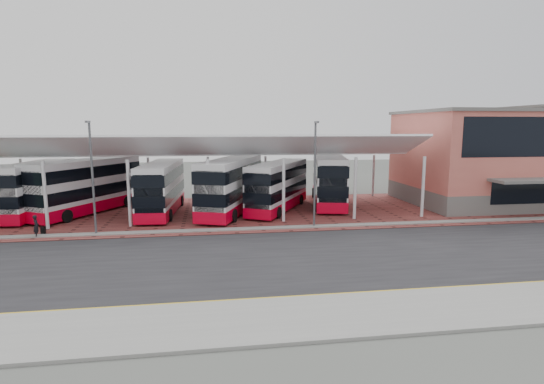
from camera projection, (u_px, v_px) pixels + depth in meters
The scene contains 19 objects.
ground at pixel (307, 252), 26.20m from camera, with size 140.00×140.00×0.00m, color #4B4E49.
road at pixel (311, 257), 25.22m from camera, with size 120.00×14.00×0.02m, color black.
forecourt at pixel (296, 210), 39.19m from camera, with size 72.00×16.00×0.06m, color brown.
sidewalk at pixel (358, 314), 17.39m from camera, with size 120.00×4.00×0.14m, color gray.
north_kerb at pixel (289, 228), 32.25m from camera, with size 120.00×0.80×0.14m, color gray.
yellow_line_near at pixel (343, 296), 19.35m from camera, with size 120.00×0.12×0.01m, color gold.
yellow_line_far at pixel (341, 293), 19.65m from camera, with size 120.00×0.12×0.01m, color gold.
canopy at pixel (207, 148), 38.05m from camera, with size 37.00×11.63×7.07m.
terminal at pixel (500, 157), 42.46m from camera, with size 18.40×14.40×9.25m.
lamp_west at pixel (92, 175), 29.61m from camera, with size 0.16×0.90×8.07m.
lamp_east at pixel (315, 171), 31.95m from camera, with size 0.16×0.90×8.07m.
bus_0 at pixel (37, 189), 36.92m from camera, with size 3.54×11.22×4.55m.
bus_1 at pixel (86, 187), 37.46m from camera, with size 7.84×11.42×4.76m.
bus_2 at pixel (162, 188), 37.41m from camera, with size 3.31×10.99×4.46m.
bus_3 at pixel (231, 186), 37.61m from camera, with size 6.57×11.87×4.81m.
bus_4 at pixel (278, 187), 38.79m from camera, with size 7.20×10.54×4.39m.
bus_5 at pixel (329, 180), 41.76m from camera, with size 5.12×12.01×4.83m.
pedestrian at pixel (36, 226), 29.34m from camera, with size 0.57×0.38×1.58m, color black.
suitcase at pixel (43, 231), 30.24m from camera, with size 0.31×0.22×0.53m, color black.
Camera 1 is at (-5.92, -24.72, 7.68)m, focal length 28.00 mm.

